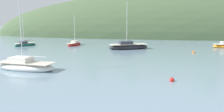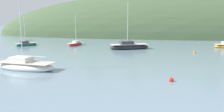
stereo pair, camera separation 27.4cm
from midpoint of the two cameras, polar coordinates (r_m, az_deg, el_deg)
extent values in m
ellipsoid|color=#425638|center=(87.00, 21.15, 4.56)|extent=(150.00, 36.00, 31.66)
ellipsoid|color=white|center=(28.31, -20.68, -2.53)|extent=(7.65, 3.75, 1.17)
cube|color=beige|center=(28.21, -20.74, -1.48)|extent=(7.04, 3.45, 0.06)
cube|color=silver|center=(28.52, -21.71, -0.81)|extent=(2.59, 2.01, 0.61)
cylinder|color=silver|center=(28.03, -21.89, 8.39)|extent=(0.09, 0.09, 9.72)
cylinder|color=silver|center=(27.40, -18.88, -0.13)|extent=(3.04, 0.61, 0.07)
ellipsoid|color=#232328|center=(45.50, 3.91, 2.17)|extent=(8.34, 5.52, 1.27)
cube|color=beige|center=(45.43, 3.92, 2.88)|extent=(7.68, 5.08, 0.06)
cube|color=#333842|center=(45.19, 3.17, 3.27)|extent=(3.01, 2.59, 0.64)
cylinder|color=silver|center=(45.06, 3.50, 8.03)|extent=(0.09, 0.09, 8.15)
cylinder|color=silver|center=(45.80, 5.43, 3.87)|extent=(3.10, 1.34, 0.07)
ellipsoid|color=#196B56|center=(54.36, -20.67, 2.57)|extent=(4.26, 4.75, 0.76)
cube|color=beige|center=(54.32, -20.69, 2.93)|extent=(3.92, 4.37, 0.06)
cube|color=#333842|center=(54.15, -21.07, 3.14)|extent=(1.78, 1.85, 0.47)
cylinder|color=silver|center=(54.03, -21.09, 6.00)|extent=(0.09, 0.09, 5.87)
cylinder|color=silver|center=(54.58, -19.99, 3.61)|extent=(1.31, 1.61, 0.07)
ellipsoid|color=tan|center=(54.58, -19.99, 3.66)|extent=(1.36, 1.63, 0.20)
ellipsoid|color=red|center=(52.55, -9.37, 2.83)|extent=(2.83, 5.32, 0.81)
cube|color=beige|center=(52.52, -9.38, 3.23)|extent=(2.60, 4.89, 0.06)
cube|color=silver|center=(52.84, -9.17, 3.53)|extent=(1.46, 1.83, 0.48)
cylinder|color=silver|center=(52.53, -9.33, 6.56)|extent=(0.09, 0.09, 6.08)
cylinder|color=silver|center=(51.76, -9.84, 3.81)|extent=(0.55, 2.08, 0.07)
ellipsoid|color=tan|center=(51.76, -9.84, 3.86)|extent=(0.66, 2.03, 0.20)
sphere|color=orange|center=(42.29, 19.23, 0.87)|extent=(0.44, 0.44, 0.44)
cylinder|color=black|center=(42.25, 19.25, 1.24)|extent=(0.04, 0.04, 0.10)
sphere|color=red|center=(22.30, 14.14, -5.72)|extent=(0.44, 0.44, 0.44)
cylinder|color=black|center=(22.24, 14.16, -5.05)|extent=(0.04, 0.04, 0.10)
camera|label=1|loc=(0.14, -90.27, -0.04)|focal=37.26mm
camera|label=2|loc=(0.14, 89.73, 0.04)|focal=37.26mm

